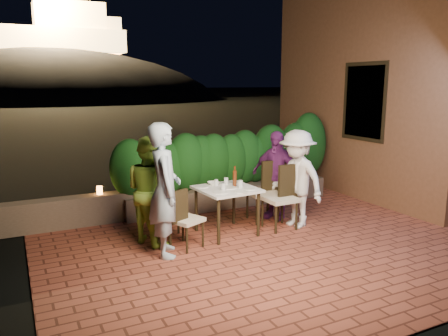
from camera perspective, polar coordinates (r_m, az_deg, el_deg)
ground at (r=6.67m, az=8.22°, el=-10.03°), size 400.00×400.00×0.00m
terrace_floor at (r=7.08m, az=5.90°, el=-9.18°), size 7.00×6.00×0.15m
building_wall at (r=10.09m, az=19.37°, el=11.20°), size 1.60×5.00×5.00m
window_pane at (r=9.20m, az=17.95°, el=8.24°), size 0.08×1.00×1.40m
window_frame at (r=9.19m, az=17.91°, el=8.24°), size 0.06×1.15×1.55m
planter at (r=8.59m, az=0.68°, el=-3.56°), size 4.20×0.55×0.40m
hedge at (r=8.43m, az=0.69°, el=1.38°), size 4.00×0.70×1.10m
parapet at (r=7.74m, az=-19.62°, el=-5.48°), size 2.20×0.30×0.50m
hill at (r=65.66m, az=-21.32°, el=4.75°), size 52.00×40.00×22.00m
fortress at (r=65.85m, az=-22.24°, el=17.37°), size 26.00×8.00×8.00m
dining_table at (r=6.95m, az=0.37°, el=-5.61°), size 0.94×0.94×0.75m
plate_nw at (r=6.55m, az=-0.44°, el=-3.20°), size 0.22×0.22×0.01m
plate_sw at (r=6.92m, az=-2.84°, el=-2.43°), size 0.21×0.21×0.01m
plate_ne at (r=6.77m, az=3.35°, el=-2.73°), size 0.20×0.20×0.01m
plate_se at (r=7.19m, az=1.54°, el=-1.89°), size 0.24×0.24×0.01m
plate_centre at (r=6.83m, az=0.67°, el=-2.58°), size 0.23×0.23×0.01m
plate_front at (r=6.59m, az=2.34°, el=-3.11°), size 0.20×0.20×0.01m
glass_nw at (r=6.67m, az=-0.10°, el=-2.49°), size 0.07×0.07×0.11m
glass_sw at (r=6.98m, az=-1.02°, el=-1.91°), size 0.06×0.06×0.10m
glass_ne at (r=6.84m, az=2.17°, el=-2.10°), size 0.07×0.07×0.12m
glass_se at (r=7.04m, az=0.28°, el=-1.73°), size 0.07×0.07×0.12m
beer_bottle at (r=6.93m, az=1.41°, el=-1.06°), size 0.06×0.06×0.33m
bowl at (r=7.06m, az=-1.38°, el=-1.99°), size 0.19×0.19×0.05m
chair_left_front at (r=6.38m, az=-4.94°, el=-6.56°), size 0.54×0.54×0.89m
chair_left_back at (r=6.75m, az=-7.27°, el=-5.21°), size 0.52×0.52×0.97m
chair_right_front at (r=7.21m, az=7.28°, el=-3.81°), size 0.50×0.50×1.06m
chair_right_back at (r=7.59m, az=5.08°, el=-3.03°), size 0.53×0.53×1.05m
diner_blue at (r=6.03m, az=-7.74°, el=-2.86°), size 0.59×0.76×1.86m
diner_green at (r=6.57m, az=-9.68°, el=-2.88°), size 0.86×0.96×1.61m
diner_white at (r=7.30m, az=9.50°, el=-1.42°), size 0.82×1.16×1.62m
diner_purple at (r=7.71m, az=6.76°, el=-0.92°), size 0.77×0.98×1.56m
parapet_lamp at (r=7.73m, az=-15.95°, el=-2.82°), size 0.10×0.10×0.14m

